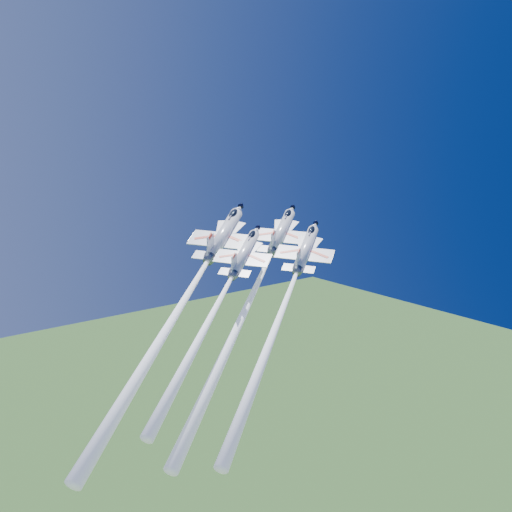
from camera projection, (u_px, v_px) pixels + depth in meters
jet_lead at (251, 297)px, 85.87m from camera, size 36.15×26.13×39.12m
jet_left at (185, 299)px, 81.24m from camera, size 36.31×26.23×37.06m
jet_right at (283, 309)px, 80.72m from camera, size 31.73×22.93×32.81m
jet_slot at (218, 304)px, 78.02m from camera, size 27.48×19.85×27.09m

